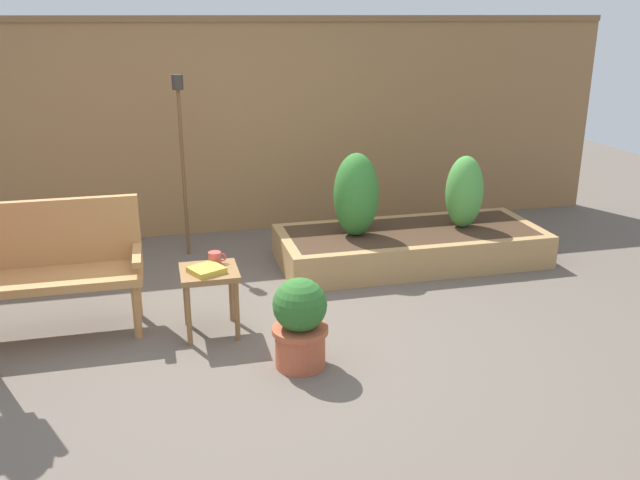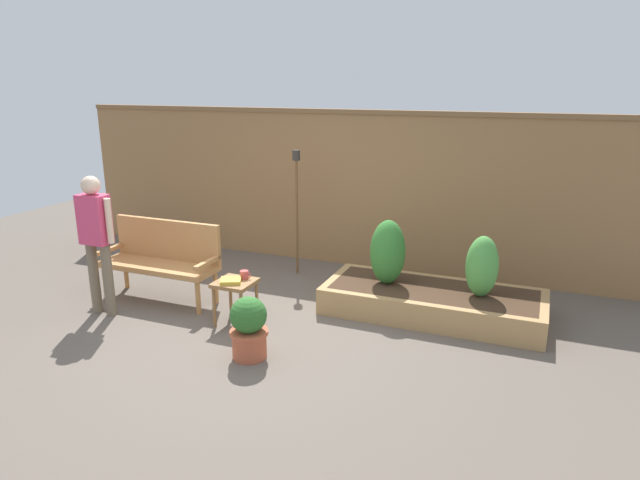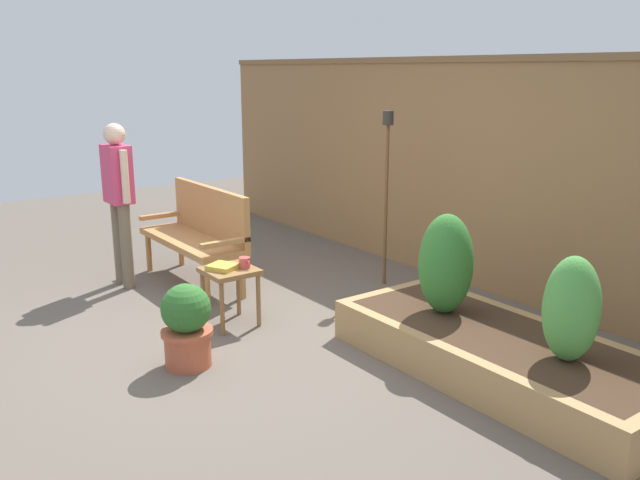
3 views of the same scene
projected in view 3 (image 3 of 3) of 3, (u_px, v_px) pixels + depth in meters
name	position (u px, v px, depth m)	size (l,w,h in m)	color
ground_plane	(229.00, 343.00, 5.09)	(14.00, 14.00, 0.00)	#60564C
fence_back	(467.00, 172.00, 6.31)	(8.40, 0.14, 2.16)	olive
garden_bench	(200.00, 228.00, 6.43)	(1.44, 0.48, 0.94)	#B77F47
side_table	(230.00, 278.00, 5.36)	(0.40, 0.40, 0.48)	olive
cup_on_table	(245.00, 263.00, 5.35)	(0.13, 0.09, 0.09)	#CC4C47
book_on_table	(223.00, 267.00, 5.32)	(0.21, 0.20, 0.04)	gold
potted_boxwood	(187.00, 325.00, 4.63)	(0.36, 0.36, 0.60)	#B75638
raised_planter_bed	(500.00, 355.00, 4.52)	(2.40, 1.00, 0.30)	#AD8451
shrub_near_bench	(446.00, 264.00, 4.81)	(0.40, 0.40, 0.74)	brown
shrub_far_corner	(571.00, 309.00, 4.01)	(0.34, 0.34, 0.66)	brown
tiki_torch	(387.00, 167.00, 6.22)	(0.10, 0.10, 1.67)	brown
person_by_bench	(119.00, 191.00, 6.22)	(0.47, 0.20, 1.56)	#70604C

